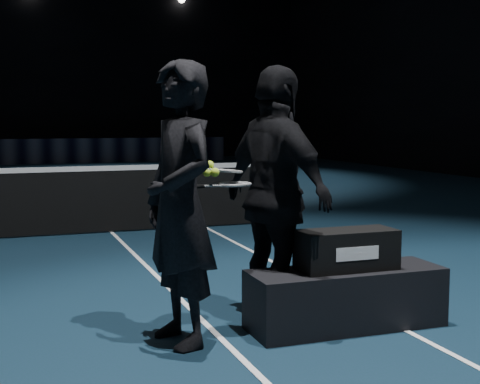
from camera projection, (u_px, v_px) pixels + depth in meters
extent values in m
cylinder|color=black|center=(261.00, 188.00, 10.21)|extent=(0.10, 0.10, 1.10)
cube|color=black|center=(346.00, 298.00, 5.15)|extent=(1.53, 0.52, 0.46)
cube|color=black|center=(347.00, 250.00, 5.10)|extent=(0.76, 0.33, 0.30)
cube|color=white|center=(358.00, 254.00, 4.95)|extent=(0.36, 0.01, 0.10)
imported|color=black|center=(180.00, 204.00, 4.70)|extent=(0.63, 0.82, 2.02)
imported|color=black|center=(277.00, 196.00, 5.17)|extent=(0.79, 1.27, 2.02)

